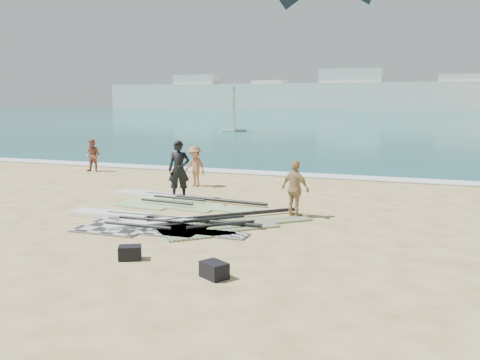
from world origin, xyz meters
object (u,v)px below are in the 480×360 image
(person_wetsuit, at_px, (179,170))
(rig_green, at_px, (168,200))
(beachgoer_mid, at_px, (195,166))
(rig_grey, at_px, (137,222))
(beachgoer_back, at_px, (295,189))
(rig_orange, at_px, (195,224))
(gear_bag_near, at_px, (130,253))
(beachgoer_left, at_px, (93,155))
(gear_bag_far, at_px, (214,270))

(person_wetsuit, bearing_deg, rig_green, -122.30)
(rig_green, xyz_separation_m, beachgoer_mid, (-0.49, 3.08, 0.74))
(rig_grey, relative_size, beachgoer_back, 3.55)
(rig_orange, height_order, beachgoer_back, beachgoer_back)
(person_wetsuit, distance_m, beachgoer_back, 4.65)
(beachgoer_mid, bearing_deg, gear_bag_near, -52.70)
(gear_bag_near, xyz_separation_m, beachgoer_left, (-9.14, 11.33, 0.61))
(rig_orange, relative_size, beachgoer_mid, 3.17)
(gear_bag_far, distance_m, beachgoer_mid, 10.84)
(gear_bag_far, relative_size, person_wetsuit, 0.26)
(gear_bag_near, distance_m, person_wetsuit, 7.05)
(rig_green, bearing_deg, person_wetsuit, 81.98)
(rig_orange, distance_m, beachgoer_left, 12.20)
(rig_orange, bearing_deg, person_wetsuit, 79.58)
(gear_bag_near, bearing_deg, gear_bag_far, -11.66)
(rig_grey, relative_size, gear_bag_far, 11.25)
(beachgoer_mid, relative_size, beachgoer_back, 0.96)
(person_wetsuit, bearing_deg, gear_bag_near, -90.32)
(rig_grey, distance_m, beachgoer_mid, 6.37)
(rig_green, height_order, beachgoer_back, beachgoer_back)
(gear_bag_near, relative_size, beachgoer_mid, 0.30)
(gear_bag_near, relative_size, person_wetsuit, 0.24)
(rig_orange, bearing_deg, rig_grey, 147.07)
(rig_green, bearing_deg, beachgoer_left, 147.62)
(rig_orange, xyz_separation_m, person_wetsuit, (-2.21, 3.38, 0.95))
(gear_bag_near, bearing_deg, rig_green, 111.22)
(beachgoer_mid, bearing_deg, beachgoer_back, -17.60)
(beachgoer_left, relative_size, beachgoer_mid, 0.96)
(rig_grey, xyz_separation_m, rig_green, (-0.73, 3.13, -0.00))
(beachgoer_left, bearing_deg, rig_grey, -53.90)
(rig_orange, bearing_deg, rig_green, 86.10)
(gear_bag_near, xyz_separation_m, beachgoer_mid, (-2.85, 9.16, 0.64))
(beachgoer_mid, xyz_separation_m, beachgoer_back, (5.06, -3.90, 0.03))
(gear_bag_far, bearing_deg, rig_green, 124.62)
(rig_green, bearing_deg, gear_bag_near, -63.37)
(rig_orange, relative_size, person_wetsuit, 2.52)
(rig_grey, distance_m, gear_bag_far, 5.08)
(beachgoer_mid, height_order, beachgoer_back, beachgoer_back)
(rig_green, height_order, gear_bag_near, gear_bag_near)
(rig_green, bearing_deg, gear_bag_far, -49.97)
(rig_orange, bearing_deg, beachgoer_mid, 72.02)
(rig_grey, height_order, beachgoer_back, beachgoer_back)
(rig_green, height_order, beachgoer_left, beachgoer_left)
(gear_bag_near, distance_m, beachgoer_left, 14.57)
(rig_green, distance_m, gear_bag_near, 6.52)
(rig_green, height_order, beachgoer_mid, beachgoer_mid)
(beachgoer_mid, distance_m, beachgoer_back, 6.39)
(person_wetsuit, height_order, beachgoer_mid, person_wetsuit)
(beachgoer_back, bearing_deg, beachgoer_mid, -12.00)
(gear_bag_near, bearing_deg, beachgoer_mid, 107.27)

